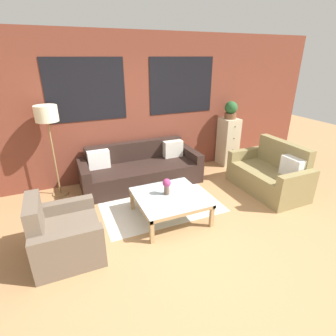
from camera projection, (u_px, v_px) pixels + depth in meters
name	position (u px, v px, depth m)	size (l,w,h in m)	color
ground_plane	(194.00, 237.00, 3.71)	(16.00, 16.00, 0.00)	#AD7F51
wall_back_brick	(138.00, 108.00, 5.21)	(8.40, 0.09, 2.80)	brown
rug	(156.00, 199.00, 4.68)	(1.98, 1.69, 0.00)	silver
couch_dark	(141.00, 170.00, 5.19)	(2.32, 0.88, 0.78)	black
settee_vintage	(270.00, 175.00, 4.90)	(0.80, 1.44, 0.92)	olive
armchair_corner	(64.00, 236.00, 3.30)	(0.80, 0.89, 0.84)	#6B5B4C
coffee_table	(170.00, 199.00, 4.04)	(1.02, 1.02, 0.38)	silver
floor_lamp	(47.00, 118.00, 4.31)	(0.37, 0.37, 1.63)	olive
drawer_cabinet	(228.00, 142.00, 6.06)	(0.37, 0.43, 1.07)	#C6B793
potted_plant	(231.00, 110.00, 5.77)	(0.28, 0.28, 0.38)	brown
flower_vase	(167.00, 185.00, 4.01)	(0.13, 0.13, 0.26)	brown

